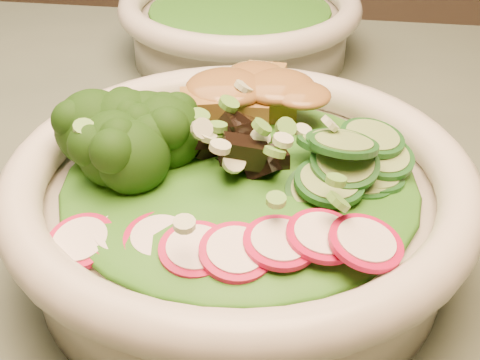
# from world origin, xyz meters

# --- Properties ---
(dining_table) EXTENTS (1.20, 0.80, 0.75)m
(dining_table) POSITION_xyz_m (0.00, 0.00, 0.64)
(dining_table) COLOR black
(dining_table) RESTS_ON ground
(salad_bowl) EXTENTS (0.31, 0.31, 0.08)m
(salad_bowl) POSITION_xyz_m (-0.02, -0.09, 0.80)
(salad_bowl) COLOR beige
(salad_bowl) RESTS_ON dining_table
(side_bowl) EXTENTS (0.27, 0.27, 0.07)m
(side_bowl) POSITION_xyz_m (-0.07, 0.26, 0.79)
(side_bowl) COLOR beige
(side_bowl) RESTS_ON dining_table
(lettuce_bed) EXTENTS (0.23, 0.23, 0.03)m
(lettuce_bed) POSITION_xyz_m (-0.02, -0.09, 0.82)
(lettuce_bed) COLOR #235C13
(lettuce_bed) RESTS_ON salad_bowl
(side_lettuce) EXTENTS (0.18, 0.18, 0.02)m
(side_lettuce) POSITION_xyz_m (-0.07, 0.26, 0.81)
(side_lettuce) COLOR #235C13
(side_lettuce) RESTS_ON side_bowl
(broccoli_florets) EXTENTS (0.10, 0.09, 0.05)m
(broccoli_florets) POSITION_xyz_m (-0.09, -0.10, 0.84)
(broccoli_florets) COLOR black
(broccoli_florets) RESTS_ON salad_bowl
(radish_slices) EXTENTS (0.13, 0.06, 0.02)m
(radish_slices) POSITION_xyz_m (-0.01, -0.17, 0.82)
(radish_slices) COLOR #B30D3B
(radish_slices) RESTS_ON salad_bowl
(cucumber_slices) EXTENTS (0.09, 0.09, 0.04)m
(cucumber_slices) POSITION_xyz_m (0.06, -0.09, 0.83)
(cucumber_slices) COLOR #7BA55B
(cucumber_slices) RESTS_ON salad_bowl
(mushroom_heap) EXTENTS (0.09, 0.09, 0.05)m
(mushroom_heap) POSITION_xyz_m (-0.02, -0.08, 0.83)
(mushroom_heap) COLOR black
(mushroom_heap) RESTS_ON salad_bowl
(tofu_cubes) EXTENTS (0.11, 0.08, 0.04)m
(tofu_cubes) POSITION_xyz_m (-0.02, -0.02, 0.83)
(tofu_cubes) COLOR olive
(tofu_cubes) RESTS_ON salad_bowl
(peanut_sauce) EXTENTS (0.08, 0.06, 0.02)m
(peanut_sauce) POSITION_xyz_m (-0.02, -0.02, 0.85)
(peanut_sauce) COLOR brown
(peanut_sauce) RESTS_ON tofu_cubes
(scallion_garnish) EXTENTS (0.22, 0.22, 0.03)m
(scallion_garnish) POSITION_xyz_m (-0.02, -0.09, 0.85)
(scallion_garnish) COLOR #5A9B36
(scallion_garnish) RESTS_ON salad_bowl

